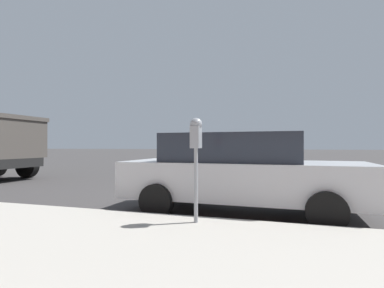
# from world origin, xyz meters

# --- Properties ---
(ground_plane) EXTENTS (220.00, 220.00, 0.00)m
(ground_plane) POSITION_xyz_m (0.00, 0.00, 0.00)
(ground_plane) COLOR #3D3A3A
(parking_meter) EXTENTS (0.21, 0.19, 1.61)m
(parking_meter) POSITION_xyz_m (-2.59, -0.02, 1.40)
(parking_meter) COLOR gray
(parking_meter) RESTS_ON sidewalk
(car_silver) EXTENTS (2.08, 4.74, 1.59)m
(car_silver) POSITION_xyz_m (-1.01, -0.47, 0.83)
(car_silver) COLOR #B7BABF
(car_silver) RESTS_ON ground_plane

